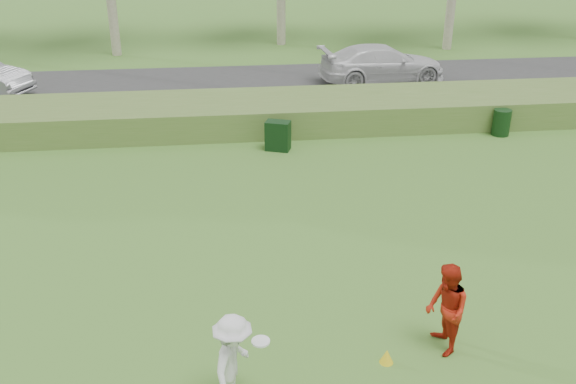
{
  "coord_description": "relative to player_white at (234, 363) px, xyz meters",
  "views": [
    {
      "loc": [
        -1.38,
        -8.06,
        6.96
      ],
      "look_at": [
        0.0,
        4.0,
        1.3
      ],
      "focal_mm": 40.0,
      "sensor_mm": 36.0,
      "label": 1
    }
  ],
  "objects": [
    {
      "name": "ground",
      "position": [
        1.33,
        0.66,
        -0.79
      ],
      "size": [
        120.0,
        120.0,
        0.0
      ],
      "primitive_type": "plane",
      "color": "#386B23",
      "rests_on": "ground"
    },
    {
      "name": "reed_strip",
      "position": [
        1.33,
        12.66,
        -0.34
      ],
      "size": [
        80.0,
        3.0,
        0.9
      ],
      "primitive_type": "cube",
      "color": "#496B2B",
      "rests_on": "ground"
    },
    {
      "name": "park_road",
      "position": [
        1.33,
        17.66,
        -0.76
      ],
      "size": [
        80.0,
        6.0,
        0.06
      ],
      "primitive_type": "cube",
      "color": "#2D2D2D",
      "rests_on": "ground"
    },
    {
      "name": "player_white",
      "position": [
        0.0,
        0.0,
        0.0
      ],
      "size": [
        0.99,
        1.16,
        1.59
      ],
      "rotation": [
        0.0,
        0.0,
        1.22
      ],
      "color": "silver",
      "rests_on": "ground"
    },
    {
      "name": "player_red",
      "position": [
        3.5,
        0.91,
        0.01
      ],
      "size": [
        0.62,
        0.79,
        1.61
      ],
      "primitive_type": "imported",
      "rotation": [
        0.0,
        0.0,
        -1.56
      ],
      "color": "#AA200E",
      "rests_on": "ground"
    },
    {
      "name": "cone_yellow",
      "position": [
        2.49,
        0.68,
        -0.67
      ],
      "size": [
        0.23,
        0.23,
        0.25
      ],
      "primitive_type": "cone",
      "color": "yellow",
      "rests_on": "ground"
    },
    {
      "name": "utility_cabinet",
      "position": [
        1.69,
        10.44,
        -0.35
      ],
      "size": [
        0.82,
        0.66,
        0.89
      ],
      "primitive_type": "cube",
      "rotation": [
        0.0,
        0.0,
        -0.35
      ],
      "color": "black",
      "rests_on": "ground"
    },
    {
      "name": "trash_bin",
      "position": [
        8.82,
        10.94,
        -0.38
      ],
      "size": [
        0.68,
        0.68,
        0.83
      ],
      "primitive_type": "cylinder",
      "rotation": [
        0.0,
        0.0,
        -0.26
      ],
      "color": "black",
      "rests_on": "ground"
    },
    {
      "name": "car_right",
      "position": [
        6.58,
        17.39,
        -0.0
      ],
      "size": [
        5.21,
        2.54,
        1.46
      ],
      "primitive_type": "imported",
      "rotation": [
        0.0,
        0.0,
        1.67
      ],
      "color": "silver",
      "rests_on": "park_road"
    }
  ]
}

